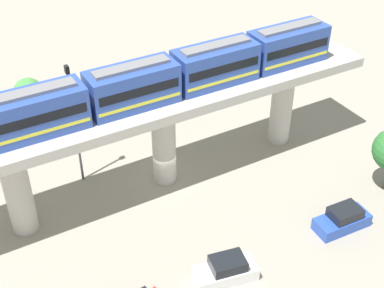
# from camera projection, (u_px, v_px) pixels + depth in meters

# --- Properties ---
(ground_plane) EXTENTS (120.00, 120.00, 0.00)m
(ground_plane) POSITION_uv_depth(u_px,v_px,m) (165.00, 179.00, 45.03)
(ground_plane) COLOR gray
(viaduct) EXTENTS (5.20, 35.80, 7.90)m
(viaduct) POSITION_uv_depth(u_px,v_px,m) (163.00, 117.00, 41.46)
(viaduct) COLOR #B7B2AA
(viaduct) RESTS_ON ground
(train) EXTENTS (2.64, 27.45, 3.24)m
(train) POSITION_uv_depth(u_px,v_px,m) (175.00, 75.00, 40.02)
(train) COLOR #2D4CA5
(train) RESTS_ON viaduct
(parked_car_white) EXTENTS (2.56, 4.46, 1.76)m
(parked_car_white) POSITION_uv_depth(u_px,v_px,m) (226.00, 271.00, 36.02)
(parked_car_white) COLOR white
(parked_car_white) RESTS_ON ground
(parked_car_blue) EXTENTS (2.04, 4.30, 1.76)m
(parked_car_blue) POSITION_uv_depth(u_px,v_px,m) (343.00, 220.00, 40.01)
(parked_car_blue) COLOR #284CB7
(parked_car_blue) RESTS_ON ground
(tree_near_viaduct) EXTENTS (2.68, 2.68, 4.80)m
(tree_near_viaduct) POSITION_uv_depth(u_px,v_px,m) (160.00, 78.00, 52.10)
(tree_near_viaduct) COLOR brown
(tree_near_viaduct) RESTS_ON ground
(tree_far_corner) EXTENTS (2.73, 2.73, 5.03)m
(tree_far_corner) POSITION_uv_depth(u_px,v_px,m) (29.00, 93.00, 49.44)
(tree_far_corner) COLOR brown
(tree_far_corner) RESTS_ON ground
(signal_post) EXTENTS (0.44, 0.28, 10.50)m
(signal_post) POSITION_uv_depth(u_px,v_px,m) (74.00, 121.00, 41.71)
(signal_post) COLOR #4C4C51
(signal_post) RESTS_ON ground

